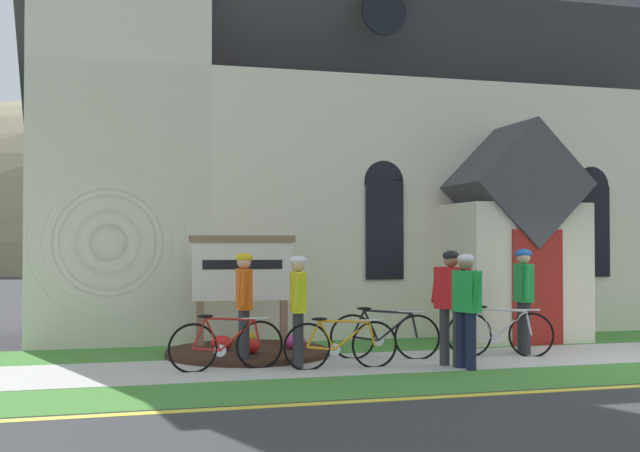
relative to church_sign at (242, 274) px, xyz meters
name	(u,v)px	position (x,y,z in m)	size (l,w,h in m)	color
ground	(526,336)	(5.85, 0.72, -1.32)	(140.00, 140.00, 0.00)	#333335
sidewalk_slab	(444,360)	(2.92, -1.87, -1.32)	(32.00, 2.09, 0.01)	#B7B5AD
grass_verge	(500,379)	(2.92, -3.70, -1.32)	(32.00, 1.56, 0.01)	#427F33
church_lawn	(401,345)	(2.92, 0.06, -1.32)	(24.00, 1.77, 0.01)	#427F33
curb_paint_stripe	(535,392)	(2.92, -4.63, -1.32)	(28.00, 0.16, 0.01)	yellow
church_building	(303,117)	(2.46, 5.68, 3.70)	(13.65, 12.08, 14.56)	beige
church_sign	(242,274)	(0.00, 0.00, 0.00)	(1.84, 0.25, 1.98)	#7F6047
flower_bed	(249,351)	(0.01, -0.56, -1.25)	(2.70, 2.70, 0.34)	#382319
bicycle_green	(226,345)	(-0.57, -2.00, -0.94)	(1.72, 0.23, 0.84)	black
bicycle_white	(500,333)	(3.95, -1.77, -0.94)	(1.66, 0.60, 0.85)	black
bicycle_orange	(341,344)	(1.08, -2.29, -0.95)	(1.74, 0.08, 0.78)	black
bicycle_blue	(384,335)	(2.03, -1.53, -0.94)	(1.68, 0.60, 0.85)	black
cyclist_in_green_jersey	(244,299)	(-0.23, -1.53, -0.32)	(0.28, 0.79, 1.70)	#2D2D33
cyclist_in_red_jersey	(466,301)	(2.85, -2.81, -0.32)	(0.32, 0.76, 1.70)	#191E38
cyclist_in_blue_jersey	(524,291)	(4.48, -1.60, -0.28)	(0.32, 0.73, 1.76)	#2D2D33
cyclist_in_white_jersey	(298,302)	(0.50, -2.04, -0.34)	(0.29, 0.71, 1.67)	#2D2D33
cyclist_in_yellow_jersey	(451,298)	(2.74, -2.53, -0.29)	(0.43, 0.78, 1.74)	#2D2D33
distant_hill	(225,264)	(7.40, 53.36, -1.32)	(91.19, 46.09, 27.14)	#847A5B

